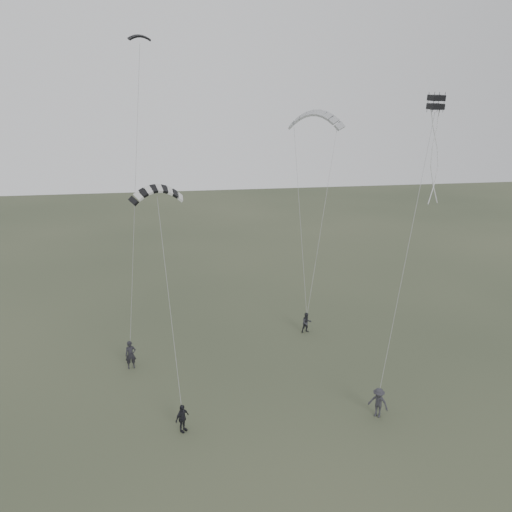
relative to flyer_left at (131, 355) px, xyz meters
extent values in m
plane|color=#343D2A|center=(7.05, -6.03, -0.91)|extent=(140.00, 140.00, 0.00)
imported|color=black|center=(0.00, 0.00, 0.00)|extent=(0.72, 0.54, 1.81)
imported|color=#26262C|center=(12.11, 3.06, -0.15)|extent=(0.81, 0.68, 1.51)
imported|color=black|center=(3.01, -6.86, -0.15)|extent=(0.89, 0.89, 1.51)
imported|color=#2B2A30|center=(13.22, -7.29, -0.07)|extent=(1.21, 1.18, 1.66)
camera|label=1|loc=(3.15, -28.65, 15.12)|focal=35.00mm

